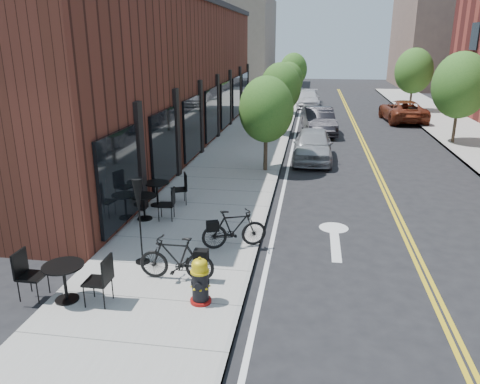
{
  "coord_description": "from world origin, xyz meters",
  "views": [
    {
      "loc": [
        1.22,
        -9.67,
        5.22
      ],
      "look_at": [
        -0.76,
        3.18,
        1.0
      ],
      "focal_mm": 35.0,
      "sensor_mm": 36.0,
      "label": 1
    }
  ],
  "objects_px": {
    "bicycle_left": "(176,258)",
    "bistro_set_c": "(157,190)",
    "fire_hydrant": "(200,281)",
    "parked_car_c": "(308,99)",
    "patio_umbrella": "(139,203)",
    "parked_car_b": "(318,121)",
    "parked_car_a": "(313,145)",
    "bicycle_right": "(234,229)",
    "parked_car_far": "(403,111)",
    "bistro_set_a": "(64,277)",
    "bistro_set_b": "(144,204)"
  },
  "relations": [
    {
      "from": "fire_hydrant",
      "to": "parked_car_c",
      "type": "bearing_deg",
      "value": 73.2
    },
    {
      "from": "parked_car_a",
      "to": "bicycle_right",
      "type": "bearing_deg",
      "value": -100.66
    },
    {
      "from": "fire_hydrant",
      "to": "bicycle_left",
      "type": "distance_m",
      "value": 1.13
    },
    {
      "from": "bistro_set_a",
      "to": "bistro_set_c",
      "type": "distance_m",
      "value": 5.9
    },
    {
      "from": "parked_car_b",
      "to": "bicycle_left",
      "type": "bearing_deg",
      "value": -107.34
    },
    {
      "from": "bistro_set_c",
      "to": "parked_car_c",
      "type": "xyz_separation_m",
      "value": [
        4.42,
        25.58,
        0.03
      ]
    },
    {
      "from": "patio_umbrella",
      "to": "parked_car_b",
      "type": "xyz_separation_m",
      "value": [
        4.26,
        17.84,
        -0.87
      ]
    },
    {
      "from": "patio_umbrella",
      "to": "parked_car_far",
      "type": "distance_m",
      "value": 25.1
    },
    {
      "from": "fire_hydrant",
      "to": "bicycle_left",
      "type": "height_order",
      "value": "bicycle_left"
    },
    {
      "from": "bicycle_left",
      "to": "parked_car_a",
      "type": "bearing_deg",
      "value": 166.37
    },
    {
      "from": "fire_hydrant",
      "to": "patio_umbrella",
      "type": "bearing_deg",
      "value": 125.7
    },
    {
      "from": "fire_hydrant",
      "to": "parked_car_a",
      "type": "relative_size",
      "value": 0.23
    },
    {
      "from": "bicycle_right",
      "to": "parked_car_a",
      "type": "bearing_deg",
      "value": -32.78
    },
    {
      "from": "bicycle_left",
      "to": "bistro_set_a",
      "type": "xyz_separation_m",
      "value": [
        -2.0,
        -1.2,
        0.01
      ]
    },
    {
      "from": "parked_car_far",
      "to": "parked_car_a",
      "type": "bearing_deg",
      "value": 59.48
    },
    {
      "from": "bistro_set_c",
      "to": "fire_hydrant",
      "type": "bearing_deg",
      "value": -86.34
    },
    {
      "from": "bistro_set_a",
      "to": "bistro_set_c",
      "type": "relative_size",
      "value": 1.0
    },
    {
      "from": "bistro_set_b",
      "to": "bistro_set_a",
      "type": "bearing_deg",
      "value": -96.28
    },
    {
      "from": "bistro_set_c",
      "to": "parked_car_c",
      "type": "relative_size",
      "value": 0.42
    },
    {
      "from": "bistro_set_b",
      "to": "parked_car_c",
      "type": "relative_size",
      "value": 0.4
    },
    {
      "from": "fire_hydrant",
      "to": "parked_car_a",
      "type": "bearing_deg",
      "value": 66.65
    },
    {
      "from": "bicycle_left",
      "to": "parked_car_b",
      "type": "height_order",
      "value": "parked_car_b"
    },
    {
      "from": "bistro_set_a",
      "to": "parked_car_far",
      "type": "height_order",
      "value": "parked_car_far"
    },
    {
      "from": "bicycle_left",
      "to": "patio_umbrella",
      "type": "distance_m",
      "value": 1.61
    },
    {
      "from": "patio_umbrella",
      "to": "parked_car_far",
      "type": "xyz_separation_m",
      "value": [
        9.88,
        23.06,
        -0.9
      ]
    },
    {
      "from": "bistro_set_c",
      "to": "parked_car_b",
      "type": "height_order",
      "value": "parked_car_b"
    },
    {
      "from": "parked_car_c",
      "to": "bistro_set_a",
      "type": "bearing_deg",
      "value": -98.68
    },
    {
      "from": "parked_car_b",
      "to": "bistro_set_b",
      "type": "bearing_deg",
      "value": -116.57
    },
    {
      "from": "bistro_set_c",
      "to": "parked_car_far",
      "type": "distance_m",
      "value": 21.92
    },
    {
      "from": "bicycle_right",
      "to": "patio_umbrella",
      "type": "relative_size",
      "value": 0.81
    },
    {
      "from": "parked_car_b",
      "to": "parked_car_far",
      "type": "relative_size",
      "value": 0.88
    },
    {
      "from": "bicycle_left",
      "to": "bicycle_right",
      "type": "bearing_deg",
      "value": 152.74
    },
    {
      "from": "bistro_set_a",
      "to": "parked_car_a",
      "type": "bearing_deg",
      "value": 69.48
    },
    {
      "from": "bistro_set_a",
      "to": "patio_umbrella",
      "type": "bearing_deg",
      "value": 63.68
    },
    {
      "from": "bicycle_left",
      "to": "parked_car_b",
      "type": "xyz_separation_m",
      "value": [
        3.2,
        18.54,
        0.13
      ]
    },
    {
      "from": "bistro_set_c",
      "to": "parked_car_b",
      "type": "relative_size",
      "value": 0.41
    },
    {
      "from": "bicycle_left",
      "to": "bistro_set_c",
      "type": "height_order",
      "value": "bicycle_left"
    },
    {
      "from": "bistro_set_a",
      "to": "bistro_set_b",
      "type": "height_order",
      "value": "bistro_set_a"
    },
    {
      "from": "bistro_set_a",
      "to": "parked_car_a",
      "type": "relative_size",
      "value": 0.45
    },
    {
      "from": "fire_hydrant",
      "to": "bistro_set_c",
      "type": "distance_m",
      "value": 6.19
    },
    {
      "from": "fire_hydrant",
      "to": "patio_umbrella",
      "type": "distance_m",
      "value": 2.59
    },
    {
      "from": "parked_car_a",
      "to": "patio_umbrella",
      "type": "bearing_deg",
      "value": -109.25
    },
    {
      "from": "bistro_set_c",
      "to": "patio_umbrella",
      "type": "bearing_deg",
      "value": -99.46
    },
    {
      "from": "bicycle_left",
      "to": "bistro_set_c",
      "type": "relative_size",
      "value": 0.9
    },
    {
      "from": "patio_umbrella",
      "to": "parked_car_b",
      "type": "height_order",
      "value": "patio_umbrella"
    },
    {
      "from": "fire_hydrant",
      "to": "parked_car_c",
      "type": "relative_size",
      "value": 0.22
    },
    {
      "from": "bistro_set_a",
      "to": "parked_car_a",
      "type": "xyz_separation_m",
      "value": [
        4.92,
        13.14,
        0.09
      ]
    },
    {
      "from": "fire_hydrant",
      "to": "bicycle_right",
      "type": "bearing_deg",
      "value": 71.3
    },
    {
      "from": "patio_umbrella",
      "to": "parked_car_far",
      "type": "bearing_deg",
      "value": 66.82
    },
    {
      "from": "patio_umbrella",
      "to": "parked_car_b",
      "type": "bearing_deg",
      "value": 76.57
    }
  ]
}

